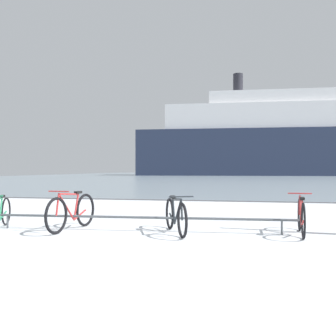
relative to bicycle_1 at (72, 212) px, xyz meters
The scene contains 6 objects.
ground 51.59m from the bicycle_1, 88.19° to the left, with size 80.00×132.00×0.08m.
bike_rack 1.38m from the bicycle_1, ahead, with size 6.24×0.43×0.31m.
bicycle_1 is the anchor object (origin of this frame).
bicycle_2 2.17m from the bicycle_1, ahead, with size 0.76×1.60×0.76m.
bicycle_3 4.55m from the bicycle_1, ahead, with size 0.46×1.62×0.78m.
ferry_ship 69.95m from the bicycle_1, 81.62° to the left, with size 55.97×13.45×19.96m.
Camera 1 is at (1.84, -4.90, 1.25)m, focal length 40.58 mm.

